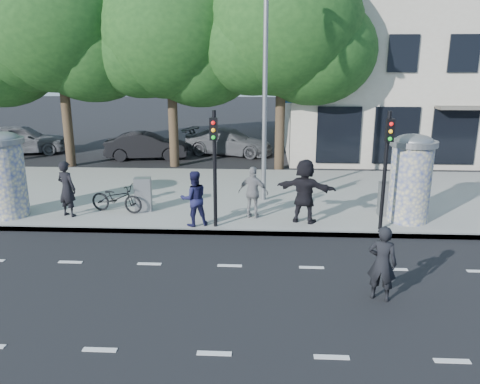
# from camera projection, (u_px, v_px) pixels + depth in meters

# --- Properties ---
(ground) EXTENTS (120.00, 120.00, 0.00)m
(ground) POSITION_uv_depth(u_px,v_px,m) (225.00, 293.00, 10.14)
(ground) COLOR black
(ground) RESTS_ON ground
(sidewalk) EXTENTS (40.00, 8.00, 0.15)m
(sidewalk) POSITION_uv_depth(u_px,v_px,m) (242.00, 195.00, 17.33)
(sidewalk) COLOR gray
(sidewalk) RESTS_ON ground
(curb) EXTENTS (40.00, 0.10, 0.16)m
(curb) POSITION_uv_depth(u_px,v_px,m) (235.00, 232.00, 13.53)
(curb) COLOR slate
(curb) RESTS_ON ground
(lane_dash_near) EXTENTS (32.00, 0.12, 0.01)m
(lane_dash_near) POSITION_uv_depth(u_px,v_px,m) (214.00, 354.00, 8.02)
(lane_dash_near) COLOR silver
(lane_dash_near) RESTS_ON ground
(lane_dash_far) EXTENTS (32.00, 0.12, 0.01)m
(lane_dash_far) POSITION_uv_depth(u_px,v_px,m) (230.00, 266.00, 11.48)
(lane_dash_far) COLOR silver
(lane_dash_far) RESTS_ON ground
(ad_column_left) EXTENTS (1.36, 1.36, 2.65)m
(ad_column_left) POSITION_uv_depth(u_px,v_px,m) (5.00, 173.00, 14.42)
(ad_column_left) COLOR beige
(ad_column_left) RESTS_ON sidewalk
(ad_column_right) EXTENTS (1.36, 1.36, 2.65)m
(ad_column_right) POSITION_uv_depth(u_px,v_px,m) (411.00, 176.00, 13.98)
(ad_column_right) COLOR beige
(ad_column_right) RESTS_ON sidewalk
(traffic_pole_near) EXTENTS (0.22, 0.31, 3.40)m
(traffic_pole_near) POSITION_uv_depth(u_px,v_px,m) (214.00, 157.00, 13.22)
(traffic_pole_near) COLOR black
(traffic_pole_near) RESTS_ON sidewalk
(traffic_pole_far) EXTENTS (0.22, 0.31, 3.40)m
(traffic_pole_far) POSITION_uv_depth(u_px,v_px,m) (386.00, 159.00, 12.97)
(traffic_pole_far) COLOR black
(traffic_pole_far) RESTS_ON sidewalk
(street_lamp) EXTENTS (0.25, 0.93, 8.00)m
(street_lamp) POSITION_uv_depth(u_px,v_px,m) (265.00, 63.00, 15.20)
(street_lamp) COLOR slate
(street_lamp) RESTS_ON sidewalk
(tree_mid_left) EXTENTS (7.20, 7.20, 9.57)m
(tree_mid_left) POSITION_uv_depth(u_px,v_px,m) (58.00, 23.00, 20.86)
(tree_mid_left) COLOR #38281C
(tree_mid_left) RESTS_ON ground
(tree_near_left) EXTENTS (6.80, 6.80, 8.97)m
(tree_near_left) POSITION_uv_depth(u_px,v_px,m) (170.00, 34.00, 20.91)
(tree_near_left) COLOR #38281C
(tree_near_left) RESTS_ON ground
(tree_center) EXTENTS (7.00, 7.00, 9.30)m
(tree_center) POSITION_uv_depth(u_px,v_px,m) (282.00, 27.00, 20.20)
(tree_center) COLOR #38281C
(tree_center) RESTS_ON ground
(building) EXTENTS (20.30, 15.85, 12.00)m
(building) POSITION_uv_depth(u_px,v_px,m) (459.00, 41.00, 27.15)
(building) COLOR #B7AB99
(building) RESTS_ON ground
(ped_b) EXTENTS (0.76, 0.63, 1.77)m
(ped_b) POSITION_uv_depth(u_px,v_px,m) (67.00, 189.00, 14.53)
(ped_b) COLOR black
(ped_b) RESTS_ON sidewalk
(ped_c) EXTENTS (0.97, 0.87, 1.65)m
(ped_c) POSITION_uv_depth(u_px,v_px,m) (194.00, 199.00, 13.69)
(ped_c) COLOR #19193F
(ped_c) RESTS_ON sidewalk
(ped_e) EXTENTS (1.05, 0.75, 1.62)m
(ped_e) POSITION_uv_depth(u_px,v_px,m) (253.00, 192.00, 14.38)
(ped_e) COLOR gray
(ped_e) RESTS_ON sidewalk
(ped_f) EXTENTS (1.92, 1.18, 1.95)m
(ped_f) POSITION_uv_depth(u_px,v_px,m) (305.00, 191.00, 13.94)
(ped_f) COLOR black
(ped_f) RESTS_ON sidewalk
(man_road) EXTENTS (0.70, 0.58, 1.63)m
(man_road) POSITION_uv_depth(u_px,v_px,m) (382.00, 263.00, 9.67)
(man_road) COLOR black
(man_road) RESTS_ON ground
(bicycle) EXTENTS (1.00, 1.87, 0.93)m
(bicycle) POSITION_uv_depth(u_px,v_px,m) (117.00, 198.00, 15.02)
(bicycle) COLOR black
(bicycle) RESTS_ON sidewalk
(cabinet_left) EXTENTS (0.57, 0.44, 1.10)m
(cabinet_left) POSITION_uv_depth(u_px,v_px,m) (143.00, 194.00, 15.14)
(cabinet_left) COLOR gray
(cabinet_left) RESTS_ON sidewalk
(cabinet_right) EXTENTS (0.52, 0.38, 1.07)m
(cabinet_right) POSITION_uv_depth(u_px,v_px,m) (387.00, 199.00, 14.67)
(cabinet_right) COLOR slate
(cabinet_right) RESTS_ON sidewalk
(car_left) EXTENTS (3.10, 5.05, 1.61)m
(car_left) POSITION_uv_depth(u_px,v_px,m) (21.00, 139.00, 25.32)
(car_left) COLOR slate
(car_left) RESTS_ON ground
(car_mid) EXTENTS (2.01, 4.31, 1.37)m
(car_mid) POSITION_uv_depth(u_px,v_px,m) (147.00, 146.00, 24.02)
(car_mid) COLOR black
(car_mid) RESTS_ON ground
(car_right) EXTENTS (3.22, 5.16, 1.39)m
(car_right) POSITION_uv_depth(u_px,v_px,m) (229.00, 142.00, 25.19)
(car_right) COLOR #595B61
(car_right) RESTS_ON ground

